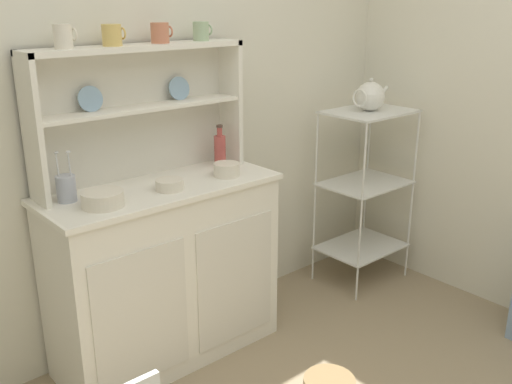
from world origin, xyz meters
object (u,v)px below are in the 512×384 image
(bowl_mixing_large, at_px, (103,199))
(jam_bottle, at_px, (220,149))
(bakers_rack, at_px, (365,180))
(cup_cream_0, at_px, (63,36))
(porcelain_teapot, at_px, (370,96))
(hutch_shelf_unit, at_px, (137,101))
(utensil_jar, at_px, (66,188))
(hutch_cabinet, at_px, (166,271))

(bowl_mixing_large, height_order, jam_bottle, jam_bottle)
(bakers_rack, xyz_separation_m, jam_bottle, (-0.94, 0.18, 0.31))
(cup_cream_0, relative_size, porcelain_teapot, 0.37)
(bakers_rack, xyz_separation_m, porcelain_teapot, (-0.00, 0.00, 0.50))
(hutch_shelf_unit, relative_size, utensil_jar, 4.69)
(hutch_shelf_unit, xyz_separation_m, utensil_jar, (-0.40, -0.08, -0.30))
(cup_cream_0, bearing_deg, porcelain_teapot, -7.31)
(hutch_cabinet, bearing_deg, porcelain_teapot, -3.91)
(hutch_cabinet, height_order, hutch_shelf_unit, hutch_shelf_unit)
(bakers_rack, height_order, porcelain_teapot, porcelain_teapot)
(jam_bottle, relative_size, utensil_jar, 0.95)
(hutch_shelf_unit, xyz_separation_m, cup_cream_0, (-0.33, -0.04, 0.30))
(cup_cream_0, xyz_separation_m, utensil_jar, (-0.07, -0.04, -0.60))
(cup_cream_0, height_order, bowl_mixing_large, cup_cream_0)
(bakers_rack, distance_m, porcelain_teapot, 0.50)
(hutch_shelf_unit, relative_size, bakers_rack, 0.96)
(hutch_cabinet, bearing_deg, bowl_mixing_large, -166.99)
(cup_cream_0, height_order, jam_bottle, cup_cream_0)
(jam_bottle, height_order, utensil_jar, utensil_jar)
(hutch_cabinet, xyz_separation_m, bakers_rack, (1.34, -0.09, 0.20))
(bakers_rack, height_order, utensil_jar, utensil_jar)
(bakers_rack, xyz_separation_m, bowl_mixing_large, (-1.66, 0.02, 0.26))
(utensil_jar, xyz_separation_m, porcelain_teapot, (1.74, -0.17, 0.21))
(jam_bottle, bearing_deg, hutch_cabinet, -167.88)
(utensil_jar, bearing_deg, jam_bottle, 0.61)
(utensil_jar, bearing_deg, cup_cream_0, 31.01)
(jam_bottle, bearing_deg, bowl_mixing_large, -167.49)
(hutch_cabinet, xyz_separation_m, bowl_mixing_large, (-0.32, -0.07, 0.45))
(cup_cream_0, bearing_deg, bakers_rack, -7.30)
(hutch_shelf_unit, bearing_deg, utensil_jar, -168.07)
(cup_cream_0, xyz_separation_m, jam_bottle, (0.73, -0.04, -0.57))
(bowl_mixing_large, xyz_separation_m, jam_bottle, (0.72, 0.16, 0.05))
(porcelain_teapot, bearing_deg, hutch_shelf_unit, 169.26)
(porcelain_teapot, bearing_deg, jam_bottle, 169.26)
(cup_cream_0, distance_m, utensil_jar, 0.60)
(hutch_cabinet, bearing_deg, jam_bottle, 12.12)
(bakers_rack, distance_m, cup_cream_0, 1.90)
(hutch_cabinet, height_order, bakers_rack, bakers_rack)
(hutch_cabinet, distance_m, cup_cream_0, 1.13)
(hutch_shelf_unit, bearing_deg, porcelain_teapot, -10.74)
(bakers_rack, height_order, jam_bottle, jam_bottle)
(bowl_mixing_large, distance_m, jam_bottle, 0.74)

